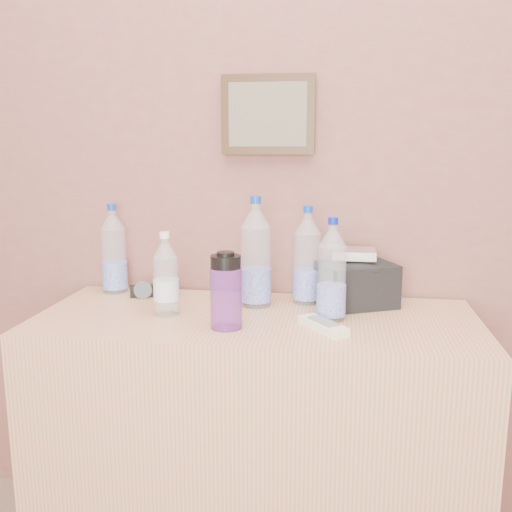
{
  "coord_description": "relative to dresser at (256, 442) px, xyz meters",
  "views": [
    {
      "loc": [
        0.14,
        0.11,
        1.31
      ],
      "look_at": [
        -0.09,
        1.71,
        0.99
      ],
      "focal_mm": 40.0,
      "sensor_mm": 36.0,
      "label": 1
    }
  ],
  "objects": [
    {
      "name": "pet_large_c",
      "position": [
        0.14,
        0.17,
        0.54
      ],
      "size": [
        0.08,
        0.08,
        0.31
      ],
      "rotation": [
        0.0,
        0.0,
        0.3
      ],
      "color": "silver",
      "rests_on": "dresser"
    },
    {
      "name": "sunglasses",
      "position": [
        -0.37,
        0.17,
        0.43
      ],
      "size": [
        0.17,
        0.11,
        0.04
      ],
      "primitive_type": null,
      "rotation": [
        0.0,
        0.0,
        0.33
      ],
      "color": "black",
      "rests_on": "dresser"
    },
    {
      "name": "pet_large_b",
      "position": [
        -0.02,
        0.11,
        0.56
      ],
      "size": [
        0.09,
        0.09,
        0.34
      ],
      "rotation": [
        0.0,
        0.0,
        0.32
      ],
      "color": "white",
      "rests_on": "dresser"
    },
    {
      "name": "picture_frame",
      "position": [
        -0.0,
        0.26,
        1.0
      ],
      "size": [
        0.3,
        0.03,
        0.25
      ],
      "primitive_type": null,
      "color": "#382311",
      "rests_on": "room_shell"
    },
    {
      "name": "pet_large_a",
      "position": [
        -0.52,
        0.21,
        0.54
      ],
      "size": [
        0.08,
        0.08,
        0.3
      ],
      "rotation": [
        0.0,
        0.0,
        -0.16
      ],
      "color": "white",
      "rests_on": "dresser"
    },
    {
      "name": "pet_large_d",
      "position": [
        0.22,
        -0.0,
        0.54
      ],
      "size": [
        0.08,
        0.08,
        0.3
      ],
      "rotation": [
        0.0,
        0.0,
        -0.16
      ],
      "color": "white",
      "rests_on": "dresser"
    },
    {
      "name": "nalgene_bottle",
      "position": [
        -0.06,
        -0.12,
        0.51
      ],
      "size": [
        0.09,
        0.09,
        0.21
      ],
      "rotation": [
        0.0,
        0.0,
        0.3
      ],
      "color": "#6F2C9B",
      "rests_on": "dresser"
    },
    {
      "name": "dresser",
      "position": [
        0.0,
        0.0,
        0.0
      ],
      "size": [
        1.3,
        0.54,
        0.81
      ],
      "primitive_type": "cube",
      "color": "tan",
      "rests_on": "ground"
    },
    {
      "name": "pet_small",
      "position": [
        -0.26,
        -0.03,
        0.51
      ],
      "size": [
        0.07,
        0.07,
        0.25
      ],
      "rotation": [
        0.0,
        0.0,
        0.26
      ],
      "color": "silver",
      "rests_on": "dresser"
    },
    {
      "name": "foil_packet",
      "position": [
        0.28,
        0.15,
        0.57
      ],
      "size": [
        0.13,
        0.11,
        0.03
      ],
      "primitive_type": "cube",
      "rotation": [
        0.0,
        0.0,
        -0.01
      ],
      "color": "silver",
      "rests_on": "toiletry_bag"
    },
    {
      "name": "toiletry_bag",
      "position": [
        0.29,
        0.15,
        0.48
      ],
      "size": [
        0.27,
        0.24,
        0.15
      ],
      "primitive_type": null,
      "rotation": [
        0.0,
        0.0,
        0.43
      ],
      "color": "black",
      "rests_on": "dresser"
    },
    {
      "name": "ac_remote",
      "position": [
        0.2,
        -0.1,
        0.42
      ],
      "size": [
        0.15,
        0.17,
        0.02
      ],
      "primitive_type": "cube",
      "rotation": [
        0.0,
        0.0,
        -0.91
      ],
      "color": "white",
      "rests_on": "dresser"
    }
  ]
}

